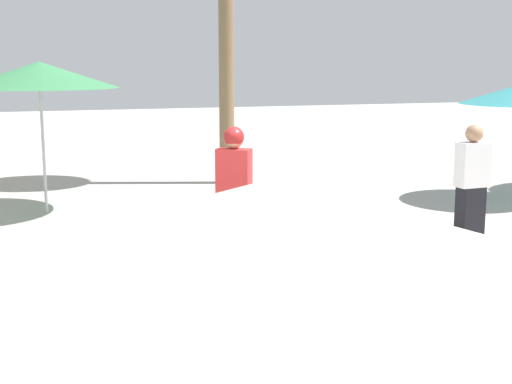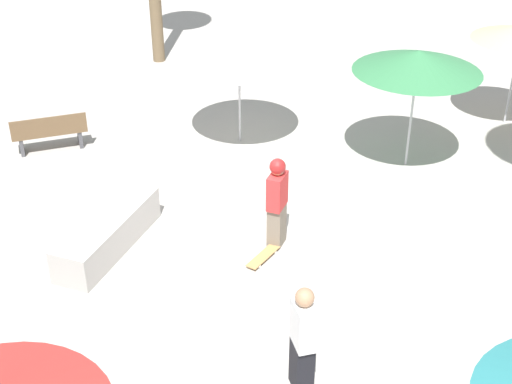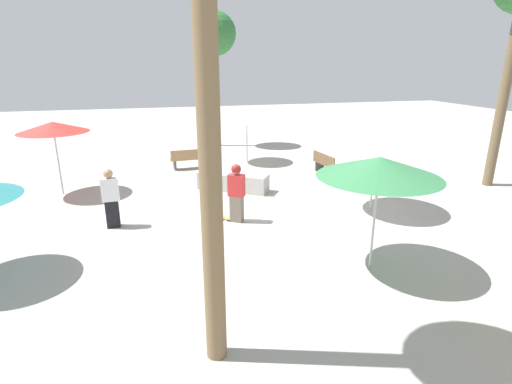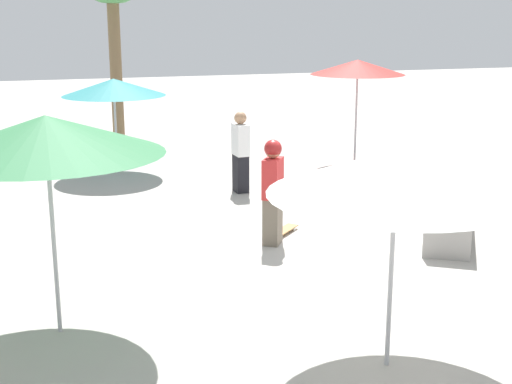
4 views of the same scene
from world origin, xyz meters
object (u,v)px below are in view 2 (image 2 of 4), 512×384
(skater_main, at_px, (277,199))
(bench_far, at_px, (50,133))
(skateboard, at_px, (263,256))
(shade_umbrella_white, at_px, (239,53))
(bystander_watching, at_px, (303,340))
(concrete_ledge, at_px, (108,233))
(shade_umbrella_green, at_px, (418,61))

(skater_main, height_order, bench_far, skater_main)
(skateboard, distance_m, shade_umbrella_white, 5.01)
(skateboard, relative_size, bystander_watching, 0.43)
(skater_main, bearing_deg, concrete_ledge, -65.91)
(shade_umbrella_green, xyz_separation_m, shade_umbrella_white, (-1.85, -3.22, -0.23))
(concrete_ledge, bearing_deg, skateboard, 70.80)
(concrete_ledge, height_order, shade_umbrella_white, shade_umbrella_white)
(concrete_ledge, bearing_deg, shade_umbrella_green, 106.26)
(skater_main, height_order, shade_umbrella_green, shade_umbrella_green)
(skater_main, relative_size, bystander_watching, 1.02)
(skater_main, distance_m, shade_umbrella_white, 4.31)
(bench_far, height_order, shade_umbrella_green, shade_umbrella_green)
(skater_main, relative_size, shade_umbrella_green, 0.65)
(shade_umbrella_white, bearing_deg, bystander_watching, -4.66)
(skater_main, bearing_deg, bench_far, -105.24)
(skateboard, bearing_deg, concrete_ledge, -63.74)
(skateboard, height_order, bystander_watching, bystander_watching)
(shade_umbrella_green, xyz_separation_m, bystander_watching, (5.67, -3.84, -1.47))
(concrete_ledge, height_order, shade_umbrella_green, shade_umbrella_green)
(skater_main, distance_m, skateboard, 1.00)
(skateboard, distance_m, shade_umbrella_green, 5.11)
(bench_far, xyz_separation_m, shade_umbrella_green, (2.23, 7.36, 1.87))
(bench_far, relative_size, bystander_watching, 1.00)
(shade_umbrella_white, bearing_deg, skateboard, -5.99)
(bystander_watching, bearing_deg, bench_far, -158.77)
(shade_umbrella_green, distance_m, shade_umbrella_white, 3.73)
(skater_main, bearing_deg, shade_umbrella_white, -148.69)
(skater_main, bearing_deg, skateboard, -4.88)
(bench_far, height_order, bystander_watching, bystander_watching)
(concrete_ledge, relative_size, bystander_watching, 1.50)
(shade_umbrella_white, xyz_separation_m, bystander_watching, (7.52, -0.61, -1.24))
(bench_far, xyz_separation_m, shade_umbrella_white, (0.38, 4.14, 1.64))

